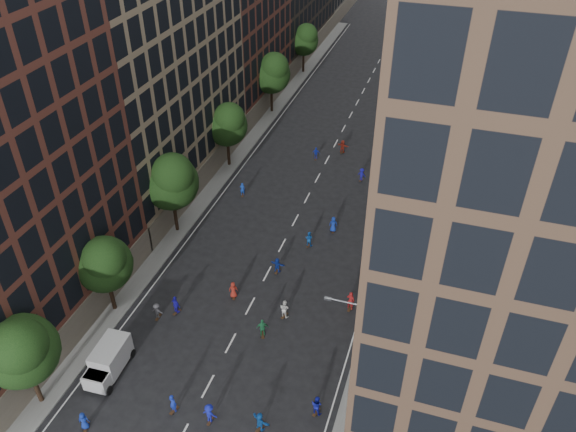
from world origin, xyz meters
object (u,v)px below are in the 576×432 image
at_px(streetlamp_near, 354,344).
at_px(streetlamp_far, 416,135).
at_px(skater_2, 317,405).
at_px(skater_1, 173,403).
at_px(skater_0, 84,421).
at_px(cargo_van, 108,361).

relative_size(streetlamp_near, streetlamp_far, 1.00).
xyz_separation_m(streetlamp_far, skater_2, (-1.87, -35.67, -4.31)).
xyz_separation_m(streetlamp_near, skater_1, (-11.81, -5.73, -4.31)).
bearing_deg(skater_2, skater_0, 37.81).
xyz_separation_m(streetlamp_near, skater_0, (-17.14, -8.91, -4.39)).
relative_size(streetlamp_near, skater_1, 5.26).
relative_size(skater_1, skater_2, 1.01).
bearing_deg(cargo_van, streetlamp_far, 60.99).
xyz_separation_m(cargo_van, skater_1, (6.36, -1.70, -0.40)).
height_order(skater_0, skater_2, skater_2).
bearing_deg(skater_1, cargo_van, 1.28).
bearing_deg(skater_1, streetlamp_near, -137.86).
xyz_separation_m(streetlamp_near, streetlamp_far, (0.00, 33.00, 0.00)).
bearing_deg(skater_0, streetlamp_far, -132.86).
xyz_separation_m(streetlamp_far, cargo_van, (-18.17, -37.02, -3.91)).
distance_m(skater_1, skater_2, 10.40).
height_order(streetlamp_far, skater_2, streetlamp_far).
bearing_deg(cargo_van, skater_2, 1.87).
bearing_deg(skater_0, skater_1, -169.76).
height_order(cargo_van, skater_2, cargo_van).
relative_size(streetlamp_far, cargo_van, 1.98).
xyz_separation_m(streetlamp_near, cargo_van, (-18.17, -4.02, -3.91)).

